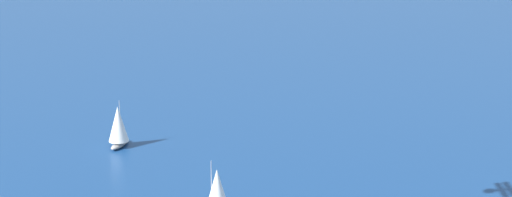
% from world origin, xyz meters
% --- Properties ---
extents(sailboat_inshore, '(8.73, 4.83, 11.23)m').
position_xyz_m(sailboat_inshore, '(55.02, 47.77, 5.13)').
color(sailboat_inshore, '#9E9993').
rests_on(sailboat_inshore, ground_plane).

